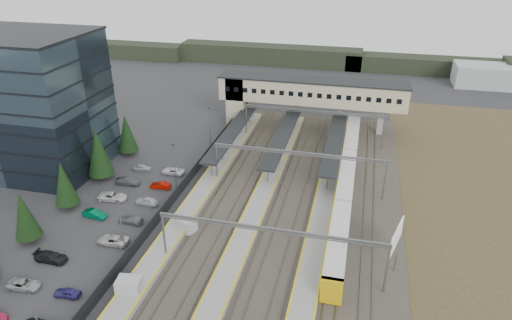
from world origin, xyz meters
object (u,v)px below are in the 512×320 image
(footbridge, at_px, (299,93))
(train, at_px, (346,182))
(billboard, at_px, (397,238))
(relay_cabin_far, at_px, (187,225))
(office_building, at_px, (26,103))
(relay_cabin_near, at_px, (129,287))

(footbridge, bearing_deg, train, -65.27)
(billboard, bearing_deg, relay_cabin_far, -179.05)
(train, bearing_deg, office_building, -176.63)
(footbridge, bearing_deg, office_building, -145.53)
(office_building, height_order, train, office_building)
(relay_cabin_far, relative_size, billboard, 0.50)
(train, xyz_separation_m, billboard, (7.34, -16.48, 1.65))
(relay_cabin_near, height_order, train, train)
(office_building, xyz_separation_m, footbridge, (43.70, 30.00, -4.26))
(relay_cabin_near, xyz_separation_m, footbridge, (11.07, 57.42, 6.75))
(office_building, distance_m, train, 57.04)
(footbridge, height_order, train, footbridge)
(relay_cabin_far, relative_size, footbridge, 0.07)
(office_building, xyz_separation_m, relay_cabin_far, (34.55, -13.65, -11.11))
(relay_cabin_far, xyz_separation_m, footbridge, (9.16, 43.65, 6.85))
(relay_cabin_near, height_order, relay_cabin_far, relay_cabin_near)
(office_building, bearing_deg, footbridge, 34.47)
(office_building, distance_m, footbridge, 53.18)
(relay_cabin_near, height_order, footbridge, footbridge)
(train, bearing_deg, footbridge, 114.73)
(billboard, bearing_deg, footbridge, 114.46)
(billboard, bearing_deg, office_building, 168.25)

